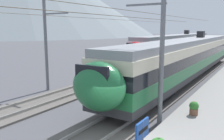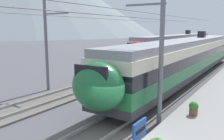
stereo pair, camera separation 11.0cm
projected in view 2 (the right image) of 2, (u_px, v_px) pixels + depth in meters
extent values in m
cube|color=#5B5651|center=(89.00, 139.00, 10.48)|extent=(120.00, 3.00, 0.12)
cube|color=gray|center=(102.00, 140.00, 10.07)|extent=(120.00, 0.07, 0.16)
cube|color=gray|center=(77.00, 132.00, 10.84)|extent=(120.00, 0.07, 0.16)
cube|color=#5B5651|center=(8.00, 113.00, 13.63)|extent=(120.00, 3.00, 0.12)
cube|color=gray|center=(16.00, 113.00, 13.23)|extent=(120.00, 0.07, 0.16)
cube|color=gray|center=(1.00, 108.00, 13.99)|extent=(120.00, 0.07, 0.16)
cube|color=#2D2D30|center=(189.00, 69.00, 23.38)|extent=(29.10, 2.85, 0.45)
cube|color=#1E6638|center=(190.00, 62.00, 23.26)|extent=(29.10, 2.85, 0.85)
cube|color=black|center=(190.00, 54.00, 23.13)|extent=(29.10, 2.89, 0.75)
cube|color=beige|center=(190.00, 47.00, 23.01)|extent=(29.10, 2.85, 0.65)
cube|color=gray|center=(191.00, 41.00, 22.91)|extent=(28.80, 2.65, 0.45)
cube|color=black|center=(152.00, 94.00, 15.99)|extent=(2.80, 2.28, 0.42)
cube|color=black|center=(208.00, 62.00, 30.91)|extent=(2.80, 2.28, 0.42)
ellipsoid|color=#1E6638|center=(98.00, 86.00, 10.66)|extent=(1.80, 2.62, 2.25)
cube|color=black|center=(91.00, 79.00, 10.18)|extent=(0.16, 1.71, 1.19)
cube|color=black|center=(202.00, 34.00, 26.42)|extent=(0.90, 0.70, 0.70)
cube|color=#2D2D30|center=(179.00, 52.00, 39.47)|extent=(30.03, 2.90, 0.45)
cube|color=red|center=(179.00, 48.00, 39.35)|extent=(30.03, 2.90, 0.85)
cube|color=black|center=(180.00, 44.00, 39.22)|extent=(30.03, 2.94, 0.75)
cube|color=white|center=(180.00, 39.00, 39.10)|extent=(30.03, 2.90, 0.65)
cube|color=gray|center=(180.00, 36.00, 39.00)|extent=(29.73, 2.70, 0.45)
cube|color=black|center=(158.00, 61.00, 31.85)|extent=(2.80, 2.32, 0.42)
cube|color=black|center=(194.00, 51.00, 47.23)|extent=(2.80, 2.32, 0.42)
ellipsoid|color=red|center=(136.00, 52.00, 26.37)|extent=(1.80, 2.67, 2.25)
cube|color=black|center=(134.00, 48.00, 25.88)|extent=(0.16, 1.74, 1.19)
cube|color=black|center=(188.00, 32.00, 42.63)|extent=(0.90, 0.70, 0.70)
cylinder|color=slate|center=(162.00, 42.00, 11.61)|extent=(0.24, 0.24, 8.33)
cube|color=slate|center=(145.00, 4.00, 11.79)|extent=(0.10, 2.16, 0.10)
cylinder|color=#473823|center=(129.00, 10.00, 12.34)|extent=(40.61, 0.02, 0.02)
cylinder|color=slate|center=(46.00, 43.00, 18.36)|extent=(0.24, 0.24, 7.45)
cube|color=slate|center=(55.00, 14.00, 17.39)|extent=(0.10, 2.53, 0.10)
cylinder|color=#473823|center=(67.00, 17.00, 16.83)|extent=(40.61, 0.02, 0.02)
cube|color=#19479E|center=(140.00, 130.00, 6.23)|extent=(0.70, 0.06, 0.50)
cube|color=black|center=(141.00, 130.00, 6.21)|extent=(0.52, 0.01, 0.10)
cylinder|color=brown|center=(193.00, 112.00, 12.51)|extent=(0.44, 0.44, 0.35)
sphere|color=#33752D|center=(194.00, 106.00, 12.46)|extent=(0.49, 0.49, 0.49)
sphere|color=red|center=(194.00, 104.00, 12.44)|extent=(0.27, 0.27, 0.27)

